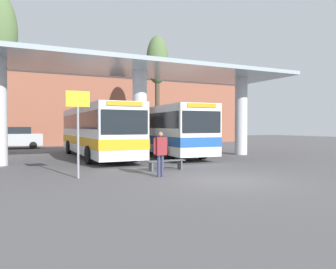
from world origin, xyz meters
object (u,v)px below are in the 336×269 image
(transit_bus_left_bay, at_px, (96,130))
(poplar_tree_behind_right, at_px, (157,63))
(info_sign_platform, at_px, (78,117))
(waiting_bench_near_pillar, at_px, (166,163))
(parked_car_street, at_px, (16,138))
(transit_bus_center_bay, at_px, (162,129))
(pedestrian_waiting, at_px, (160,150))

(transit_bus_left_bay, xyz_separation_m, poplar_tree_behind_right, (7.29, 6.67, 6.08))
(poplar_tree_behind_right, bearing_deg, info_sign_platform, -123.45)
(waiting_bench_near_pillar, distance_m, parked_car_street, 19.91)
(transit_bus_left_bay, relative_size, info_sign_platform, 3.71)
(transit_bus_left_bay, distance_m, parked_car_street, 12.15)
(transit_bus_center_bay, height_order, waiting_bench_near_pillar, transit_bus_center_bay)
(waiting_bench_near_pillar, height_order, pedestrian_waiting, pedestrian_waiting)
(waiting_bench_near_pillar, relative_size, poplar_tree_behind_right, 0.18)
(parked_car_street, bearing_deg, transit_bus_left_bay, -68.90)
(parked_car_street, bearing_deg, transit_bus_center_bay, -53.64)
(info_sign_platform, xyz_separation_m, poplar_tree_behind_right, (9.99, 15.13, 5.52))
(waiting_bench_near_pillar, xyz_separation_m, parked_car_street, (-5.97, 18.98, 0.61))
(info_sign_platform, height_order, parked_car_street, info_sign_platform)
(transit_bus_left_bay, distance_m, waiting_bench_near_pillar, 8.03)
(transit_bus_left_bay, relative_size, transit_bus_center_bay, 1.07)
(transit_bus_center_bay, distance_m, parked_car_street, 14.90)
(poplar_tree_behind_right, bearing_deg, parked_car_street, 159.15)
(transit_bus_left_bay, bearing_deg, transit_bus_center_bay, 173.45)
(transit_bus_center_bay, xyz_separation_m, parked_car_street, (-9.10, 11.77, -0.88))
(pedestrian_waiting, bearing_deg, waiting_bench_near_pillar, 49.53)
(transit_bus_left_bay, relative_size, poplar_tree_behind_right, 1.19)
(waiting_bench_near_pillar, height_order, parked_car_street, parked_car_street)
(pedestrian_waiting, distance_m, poplar_tree_behind_right, 18.87)
(waiting_bench_near_pillar, height_order, info_sign_platform, info_sign_platform)
(info_sign_platform, bearing_deg, transit_bus_left_bay, 72.27)
(transit_bus_center_bay, xyz_separation_m, info_sign_platform, (-7.17, -7.89, 0.54))
(transit_bus_left_bay, bearing_deg, waiting_bench_near_pillar, 100.46)
(poplar_tree_behind_right, bearing_deg, transit_bus_left_bay, -137.55)
(transit_bus_center_bay, distance_m, waiting_bench_near_pillar, 8.00)
(transit_bus_center_bay, height_order, info_sign_platform, info_sign_platform)
(waiting_bench_near_pillar, relative_size, info_sign_platform, 0.55)
(transit_bus_center_bay, bearing_deg, parked_car_street, -49.45)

